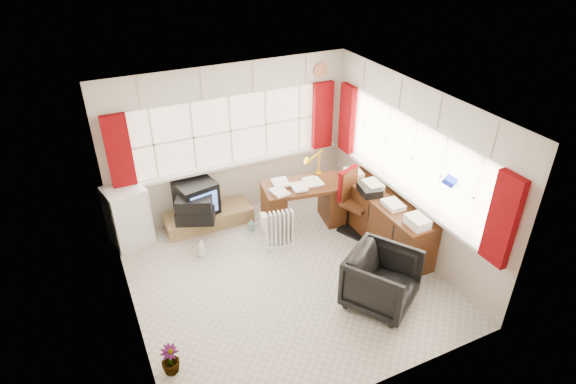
% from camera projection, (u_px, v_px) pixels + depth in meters
% --- Properties ---
extents(ground, '(4.00, 4.00, 0.00)m').
position_uv_depth(ground, '(284.00, 278.00, 6.72)').
color(ground, beige).
rests_on(ground, ground).
extents(room_walls, '(4.00, 4.00, 4.00)m').
position_uv_depth(room_walls, '(284.00, 185.00, 5.96)').
color(room_walls, beige).
rests_on(room_walls, ground).
extents(window_back, '(3.70, 0.12, 3.60)m').
position_uv_depth(window_back, '(233.00, 160.00, 7.75)').
color(window_back, beige).
rests_on(window_back, room_walls).
extents(window_right, '(0.12, 3.70, 3.60)m').
position_uv_depth(window_right, '(406.00, 189.00, 6.96)').
color(window_right, beige).
rests_on(window_right, room_walls).
extents(curtains, '(3.83, 3.83, 1.15)m').
position_uv_depth(curtains, '(314.00, 146.00, 7.04)').
color(curtains, '#870807').
rests_on(curtains, room_walls).
extents(overhead_cabinets, '(3.98, 3.98, 0.48)m').
position_uv_depth(overhead_cabinets, '(318.00, 91.00, 6.70)').
color(overhead_cabinets, beige).
rests_on(overhead_cabinets, room_walls).
extents(desk, '(1.36, 0.83, 0.78)m').
position_uv_depth(desk, '(303.00, 202.00, 7.66)').
color(desk, '#592D15').
rests_on(desk, ground).
extents(desk_lamp, '(0.16, 0.14, 0.43)m').
position_uv_depth(desk_lamp, '(319.00, 157.00, 7.66)').
color(desk_lamp, yellow).
rests_on(desk_lamp, desk).
extents(task_chair, '(0.58, 0.59, 1.05)m').
position_uv_depth(task_chair, '(352.00, 198.00, 7.48)').
color(task_chair, black).
rests_on(task_chair, ground).
extents(office_chair, '(1.14, 1.15, 0.76)m').
position_uv_depth(office_chair, '(382.00, 280.00, 6.11)').
color(office_chair, black).
rests_on(office_chair, ground).
extents(radiator, '(0.45, 0.24, 0.65)m').
position_uv_depth(radiator, '(279.00, 234.00, 7.17)').
color(radiator, white).
rests_on(radiator, ground).
extents(credenza, '(0.50, 2.00, 0.85)m').
position_uv_depth(credenza, '(382.00, 218.00, 7.32)').
color(credenza, '#592D15').
rests_on(credenza, ground).
extents(file_tray, '(0.35, 0.41, 0.12)m').
position_uv_depth(file_tray, '(370.00, 190.00, 7.21)').
color(file_tray, black).
rests_on(file_tray, credenza).
extents(tv_bench, '(1.40, 0.50, 0.25)m').
position_uv_depth(tv_bench, '(209.00, 218.00, 7.79)').
color(tv_bench, '#916E48').
rests_on(tv_bench, ground).
extents(crt_tv, '(0.68, 0.64, 0.53)m').
position_uv_depth(crt_tv, '(196.00, 197.00, 7.59)').
color(crt_tv, black).
rests_on(crt_tv, tv_bench).
extents(hifi_stack, '(0.68, 0.57, 0.42)m').
position_uv_depth(hifi_stack, '(195.00, 210.00, 7.40)').
color(hifi_stack, black).
rests_on(hifi_stack, tv_bench).
extents(mini_fridge, '(0.65, 0.65, 0.93)m').
position_uv_depth(mini_fridge, '(128.00, 216.00, 7.23)').
color(mini_fridge, white).
rests_on(mini_fridge, ground).
extents(spray_bottle_a, '(0.14, 0.14, 0.28)m').
position_uv_depth(spray_bottle_a, '(202.00, 248.00, 7.07)').
color(spray_bottle_a, white).
rests_on(spray_bottle_a, ground).
extents(spray_bottle_b, '(0.09, 0.09, 0.18)m').
position_uv_depth(spray_bottle_b, '(251.00, 225.00, 7.68)').
color(spray_bottle_b, '#8ACEBF').
rests_on(spray_bottle_b, ground).
extents(flower_vase, '(0.27, 0.27, 0.37)m').
position_uv_depth(flower_vase, '(170.00, 360.00, 5.27)').
color(flower_vase, black).
rests_on(flower_vase, ground).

